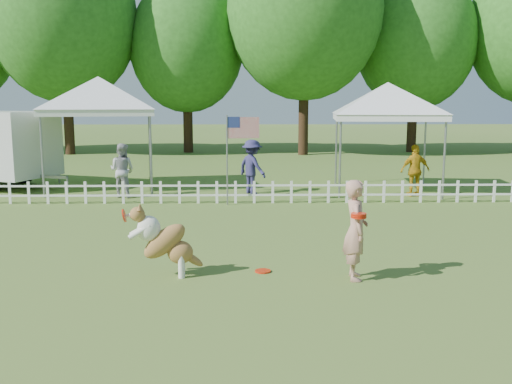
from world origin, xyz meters
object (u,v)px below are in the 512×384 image
at_px(handler, 356,230).
at_px(dog, 166,241).
at_px(canopy_tent_left, 101,134).
at_px(canopy_tent_right, 386,139).
at_px(spectator_c, 415,170).
at_px(flag_pole, 227,160).
at_px(spectator_b, 252,167).
at_px(frisbee_on_turf, 263,271).
at_px(spectator_a, 122,170).

height_order(handler, dog, handler).
height_order(canopy_tent_left, canopy_tent_right, canopy_tent_left).
relative_size(canopy_tent_left, canopy_tent_right, 1.06).
bearing_deg(canopy_tent_right, spectator_c, -50.47).
bearing_deg(canopy_tent_right, handler, -99.65).
relative_size(flag_pole, spectator_b, 1.48).
relative_size(frisbee_on_turf, spectator_b, 0.16).
relative_size(frisbee_on_turf, canopy_tent_left, 0.08).
height_order(spectator_a, spectator_c, spectator_a).
bearing_deg(canopy_tent_right, spectator_a, -166.05).
bearing_deg(spectator_a, dog, 124.73).
distance_m(flag_pole, spectator_a, 3.34).
bearing_deg(handler, spectator_b, 12.76).
distance_m(handler, dog, 2.93).
bearing_deg(canopy_tent_left, spectator_c, -20.30).
bearing_deg(handler, flag_pole, 21.30).
relative_size(canopy_tent_right, spectator_b, 2.00).
bearing_deg(dog, handler, -7.88).
xyz_separation_m(flag_pole, spectator_b, (0.68, 1.89, -0.38)).
distance_m(canopy_tent_right, spectator_c, 1.44).
distance_m(dog, canopy_tent_left, 9.85).
bearing_deg(canopy_tent_right, frisbee_on_turf, -108.75).
bearing_deg(handler, frisbee_on_turf, 77.30).
xyz_separation_m(spectator_a, spectator_c, (8.38, -0.03, -0.02)).
relative_size(handler, frisbee_on_turf, 5.97).
bearing_deg(handler, canopy_tent_right, -13.85).
relative_size(flag_pole, spectator_a, 1.54).
xyz_separation_m(handler, canopy_tent_left, (-6.16, 9.41, 0.92)).
xyz_separation_m(canopy_tent_right, flag_pole, (-4.72, -2.29, -0.42)).
bearing_deg(canopy_tent_left, canopy_tent_right, -14.73).
height_order(handler, canopy_tent_right, canopy_tent_right).
distance_m(canopy_tent_left, flag_pole, 5.06).
relative_size(handler, spectator_c, 1.03).
xyz_separation_m(dog, spectator_a, (-2.25, 7.54, 0.20)).
bearing_deg(spectator_b, spectator_a, 57.64).
xyz_separation_m(dog, spectator_b, (1.45, 8.09, 0.23)).
height_order(flag_pole, spectator_b, flag_pole).
relative_size(canopy_tent_left, spectator_a, 2.21).
relative_size(handler, canopy_tent_left, 0.46).
height_order(frisbee_on_turf, canopy_tent_right, canopy_tent_right).
xyz_separation_m(flag_pole, spectator_a, (-3.03, 1.34, -0.41)).
bearing_deg(canopy_tent_left, frisbee_on_turf, -72.10).
relative_size(spectator_b, spectator_c, 1.07).
distance_m(canopy_tent_right, spectator_a, 7.85).
xyz_separation_m(frisbee_on_turf, flag_pole, (-0.74, 5.99, 1.17)).
distance_m(canopy_tent_left, spectator_c, 9.57).
bearing_deg(flag_pole, handler, -79.58).
distance_m(canopy_tent_left, canopy_tent_right, 8.77).
bearing_deg(flag_pole, frisbee_on_turf, -91.10).
relative_size(frisbee_on_turf, flag_pole, 0.11).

